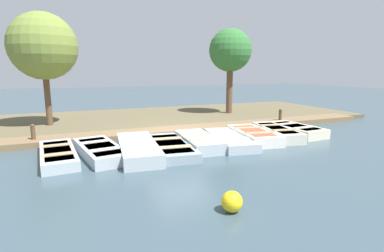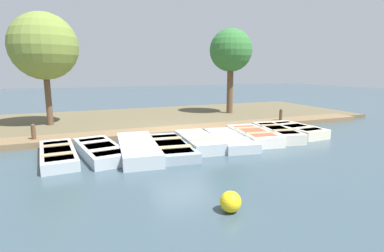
# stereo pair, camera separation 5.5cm
# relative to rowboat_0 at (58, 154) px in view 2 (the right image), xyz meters

# --- Properties ---
(ground_plane) EXTENTS (80.00, 80.00, 0.00)m
(ground_plane) POSITION_rel_rowboat_0_xyz_m (-1.20, 4.67, -0.17)
(ground_plane) COLOR #384C56
(shore_bank) EXTENTS (8.00, 24.00, 0.21)m
(shore_bank) POSITION_rel_rowboat_0_xyz_m (-6.20, 4.67, -0.06)
(shore_bank) COLOR brown
(shore_bank) RESTS_ON ground_plane
(dock_walkway) EXTENTS (1.31, 20.99, 0.23)m
(dock_walkway) POSITION_rel_rowboat_0_xyz_m (-2.34, 4.67, -0.05)
(dock_walkway) COLOR brown
(dock_walkway) RESTS_ON ground_plane
(rowboat_0) EXTENTS (3.23, 1.25, 0.34)m
(rowboat_0) POSITION_rel_rowboat_0_xyz_m (0.00, 0.00, 0.00)
(rowboat_0) COLOR #B2BCC1
(rowboat_0) RESTS_ON ground_plane
(rowboat_1) EXTENTS (3.25, 1.62, 0.38)m
(rowboat_1) POSITION_rel_rowboat_0_xyz_m (0.12, 1.29, 0.02)
(rowboat_1) COLOR #B2BCC1
(rowboat_1) RESTS_ON ground_plane
(rowboat_2) EXTENTS (3.63, 1.54, 0.44)m
(rowboat_2) POSITION_rel_rowboat_0_xyz_m (0.42, 2.48, 0.05)
(rowboat_2) COLOR #B2BCC1
(rowboat_2) RESTS_ON ground_plane
(rowboat_3) EXTENTS (3.45, 1.60, 0.33)m
(rowboat_3) POSITION_rel_rowboat_0_xyz_m (0.45, 3.64, -0.01)
(rowboat_3) COLOR #8C9EA8
(rowboat_3) RESTS_ON ground_plane
(rowboat_4) EXTENTS (2.80, 1.32, 0.43)m
(rowboat_4) POSITION_rel_rowboat_0_xyz_m (0.27, 4.80, 0.04)
(rowboat_4) COLOR #B2BCC1
(rowboat_4) RESTS_ON ground_plane
(rowboat_5) EXTENTS (3.32, 1.71, 0.35)m
(rowboat_5) POSITION_rel_rowboat_0_xyz_m (0.31, 6.07, 0.01)
(rowboat_5) COLOR #B2BCC1
(rowboat_5) RESTS_ON ground_plane
(rowboat_6) EXTENTS (2.96, 1.63, 0.43)m
(rowboat_6) POSITION_rel_rowboat_0_xyz_m (0.17, 7.25, 0.05)
(rowboat_6) COLOR silver
(rowboat_6) RESTS_ON ground_plane
(rowboat_7) EXTENTS (3.15, 1.53, 0.43)m
(rowboat_7) POSITION_rel_rowboat_0_xyz_m (0.05, 8.50, 0.05)
(rowboat_7) COLOR beige
(rowboat_7) RESTS_ON ground_plane
(rowboat_8) EXTENTS (2.72, 1.37, 0.41)m
(rowboat_8) POSITION_rel_rowboat_0_xyz_m (-0.08, 9.62, 0.04)
(rowboat_8) COLOR beige
(rowboat_8) RESTS_ON ground_plane
(mooring_post_near) EXTENTS (0.16, 0.16, 0.83)m
(mooring_post_near) POSITION_rel_rowboat_0_xyz_m (-2.31, -0.88, 0.25)
(mooring_post_near) COLOR brown
(mooring_post_near) RESTS_ON ground_plane
(mooring_post_far) EXTENTS (0.16, 0.16, 0.83)m
(mooring_post_far) POSITION_rel_rowboat_0_xyz_m (-2.31, 10.56, 0.25)
(mooring_post_far) COLOR brown
(mooring_post_far) RESTS_ON ground_plane
(buoy) EXTENTS (0.44, 0.44, 0.44)m
(buoy) POSITION_rel_rowboat_0_xyz_m (5.25, 3.32, 0.05)
(buoy) COLOR yellow
(buoy) RESTS_ON ground_plane
(park_tree_far_left) EXTENTS (3.04, 3.04, 5.39)m
(park_tree_far_left) POSITION_rel_rowboat_0_xyz_m (-5.49, -0.46, 3.68)
(park_tree_far_left) COLOR brown
(park_tree_far_left) RESTS_ON ground_plane
(park_tree_left) EXTENTS (2.51, 2.51, 5.20)m
(park_tree_left) POSITION_rel_rowboat_0_xyz_m (-5.77, 9.47, 3.71)
(park_tree_left) COLOR brown
(park_tree_left) RESTS_ON ground_plane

